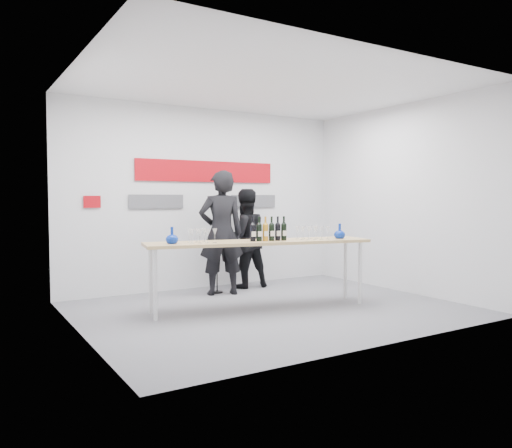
% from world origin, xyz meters
% --- Properties ---
extents(ground, '(5.00, 5.00, 0.00)m').
position_xyz_m(ground, '(0.00, 0.00, 0.00)').
color(ground, slate).
rests_on(ground, ground).
extents(back_wall, '(5.00, 0.04, 3.00)m').
position_xyz_m(back_wall, '(0.00, 2.00, 1.50)').
color(back_wall, silver).
rests_on(back_wall, ground).
extents(signage, '(3.38, 0.02, 0.79)m').
position_xyz_m(signage, '(-0.06, 1.97, 1.81)').
color(signage, '#B20710').
rests_on(signage, back_wall).
extents(tasting_table, '(3.15, 1.23, 0.93)m').
position_xyz_m(tasting_table, '(-0.12, 0.11, 0.86)').
color(tasting_table, '#DCBF76').
rests_on(tasting_table, ground).
extents(wine_bottles, '(0.53, 0.18, 0.33)m').
position_xyz_m(wine_bottles, '(-0.03, 0.04, 1.09)').
color(wine_bottles, black).
rests_on(wine_bottles, tasting_table).
extents(decanter_left, '(0.16, 0.16, 0.21)m').
position_xyz_m(decanter_left, '(-1.31, 0.32, 1.03)').
color(decanter_left, '#08299C').
rests_on(decanter_left, tasting_table).
extents(decanter_right, '(0.16, 0.16, 0.21)m').
position_xyz_m(decanter_right, '(1.05, -0.17, 1.03)').
color(decanter_right, '#08299C').
rests_on(decanter_right, tasting_table).
extents(glasses_left, '(0.36, 0.28, 0.18)m').
position_xyz_m(glasses_left, '(-0.93, 0.27, 1.02)').
color(glasses_left, silver).
rests_on(glasses_left, tasting_table).
extents(glasses_right, '(0.46, 0.30, 0.18)m').
position_xyz_m(glasses_right, '(0.63, -0.05, 1.02)').
color(glasses_right, silver).
rests_on(glasses_right, tasting_table).
extents(presenter_left, '(0.80, 0.62, 1.93)m').
position_xyz_m(presenter_left, '(-0.11, 1.27, 0.97)').
color(presenter_left, black).
rests_on(presenter_left, ground).
extents(presenter_right, '(0.85, 0.69, 1.66)m').
position_xyz_m(presenter_right, '(0.51, 1.62, 0.83)').
color(presenter_right, black).
rests_on(presenter_right, ground).
extents(mic_stand, '(0.18, 0.18, 1.56)m').
position_xyz_m(mic_stand, '(-0.11, 1.42, 0.48)').
color(mic_stand, black).
rests_on(mic_stand, ground).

